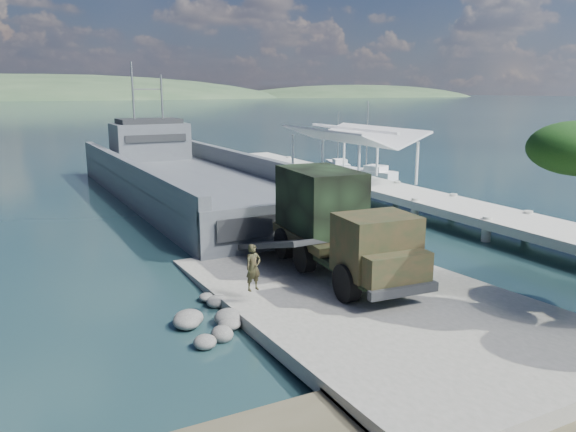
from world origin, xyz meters
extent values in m
plane|color=#183239|center=(0.00, 0.00, 0.00)|extent=(1400.00, 1400.00, 0.00)
cube|color=gray|center=(0.00, -1.00, 0.25)|extent=(10.00, 18.00, 0.50)
cube|color=#B9BAAF|center=(13.00, 18.00, 1.00)|extent=(4.00, 44.00, 0.50)
cube|color=#4C5259|center=(0.74, 23.76, 0.49)|extent=(10.46, 32.96, 2.73)
cube|color=#4C5259|center=(-3.85, 23.67, 2.51)|extent=(1.28, 32.78, 1.42)
cube|color=#4C5259|center=(5.33, 23.85, 2.51)|extent=(1.28, 32.78, 1.42)
cube|color=#4C5259|center=(1.05, 7.48, 1.09)|extent=(9.84, 0.62, 2.84)
cube|color=#4C5259|center=(0.53, 34.68, 3.50)|extent=(6.64, 4.49, 3.28)
cube|color=#26282A|center=(0.53, 34.68, 5.35)|extent=(5.53, 3.60, 0.44)
cylinder|color=gray|center=(-0.78, 34.66, 7.87)|extent=(0.17, 0.17, 5.46)
cylinder|color=gray|center=(1.84, 34.71, 7.32)|extent=(0.17, 0.17, 4.37)
cylinder|color=black|center=(-1.05, -1.16, 1.21)|extent=(0.60, 1.46, 1.43)
cylinder|color=black|center=(1.48, -1.35, 1.21)|extent=(0.60, 1.46, 1.43)
cylinder|color=black|center=(-0.77, 2.56, 1.21)|extent=(0.60, 1.46, 1.43)
cylinder|color=black|center=(1.75, 2.38, 1.21)|extent=(0.60, 1.46, 1.43)
cylinder|color=black|center=(-0.61, 4.75, 1.21)|extent=(0.60, 1.46, 1.43)
cylinder|color=black|center=(1.91, 4.57, 1.21)|extent=(0.60, 1.46, 1.43)
cube|color=black|center=(0.44, 1.81, 1.38)|extent=(3.02, 8.51, 0.27)
cube|color=#212F1A|center=(0.22, -1.15, 2.53)|extent=(2.90, 2.39, 2.20)
cube|color=#212F1A|center=(0.13, -2.46, 1.98)|extent=(2.59, 1.17, 1.10)
cube|color=#212F1A|center=(0.55, 3.35, 1.76)|extent=(3.11, 5.24, 0.38)
cube|color=black|center=(0.57, 3.57, 3.36)|extent=(2.94, 4.36, 2.75)
cube|color=#26282A|center=(0.09, -3.01, 1.32)|extent=(2.76, 0.48, 0.33)
imported|color=#212F1A|center=(-4.04, 0.54, 1.37)|extent=(0.71, 0.53, 1.75)
cube|color=white|center=(18.79, 26.04, 0.27)|extent=(3.70, 6.28, 0.99)
cube|color=white|center=(19.16, 25.01, 0.93)|extent=(2.04, 2.17, 0.66)
cylinder|color=gray|center=(18.79, 26.04, 3.85)|extent=(0.11, 0.11, 6.59)
cube|color=white|center=(20.03, 33.05, 0.23)|extent=(2.96, 5.27, 0.83)
cube|color=white|center=(19.75, 32.18, 0.78)|extent=(1.68, 1.80, 0.55)
cylinder|color=gray|center=(20.03, 33.05, 3.22)|extent=(0.09, 0.09, 5.52)
camera|label=1|loc=(-11.87, -17.54, 8.12)|focal=35.00mm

